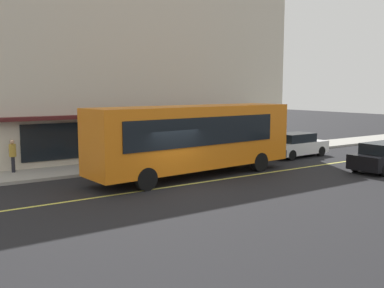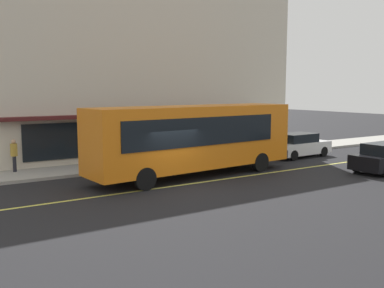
{
  "view_description": "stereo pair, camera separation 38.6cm",
  "coord_description": "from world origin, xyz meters",
  "px_view_note": "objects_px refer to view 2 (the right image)",
  "views": [
    {
      "loc": [
        -9.94,
        -16.18,
        4.29
      ],
      "look_at": [
        1.95,
        1.58,
        1.6
      ],
      "focal_mm": 40.5,
      "sensor_mm": 36.0,
      "label": 1
    },
    {
      "loc": [
        -9.62,
        -16.39,
        4.29
      ],
      "look_at": [
        1.95,
        1.58,
        1.6
      ],
      "focal_mm": 40.5,
      "sensor_mm": 36.0,
      "label": 2
    }
  ],
  "objects_px": {
    "car_white": "(298,145)",
    "bus": "(195,137)",
    "pedestrian_at_corner": "(14,152)",
    "pedestrian_mid_block": "(138,148)"
  },
  "relations": [
    {
      "from": "car_white",
      "to": "bus",
      "type": "bearing_deg",
      "value": -169.88
    },
    {
      "from": "pedestrian_at_corner",
      "to": "car_white",
      "type": "bearing_deg",
      "value": -12.55
    },
    {
      "from": "bus",
      "to": "car_white",
      "type": "distance_m",
      "value": 9.21
    },
    {
      "from": "car_white",
      "to": "pedestrian_mid_block",
      "type": "relative_size",
      "value": 2.76
    },
    {
      "from": "pedestrian_at_corner",
      "to": "pedestrian_mid_block",
      "type": "bearing_deg",
      "value": -15.8
    },
    {
      "from": "pedestrian_mid_block",
      "to": "pedestrian_at_corner",
      "type": "distance_m",
      "value": 6.32
    },
    {
      "from": "pedestrian_mid_block",
      "to": "bus",
      "type": "bearing_deg",
      "value": -68.63
    },
    {
      "from": "bus",
      "to": "car_white",
      "type": "bearing_deg",
      "value": 10.12
    },
    {
      "from": "car_white",
      "to": "pedestrian_at_corner",
      "type": "distance_m",
      "value": 16.87
    },
    {
      "from": "car_white",
      "to": "pedestrian_at_corner",
      "type": "xyz_separation_m",
      "value": [
        -16.46,
        3.66,
        0.4
      ]
    }
  ]
}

